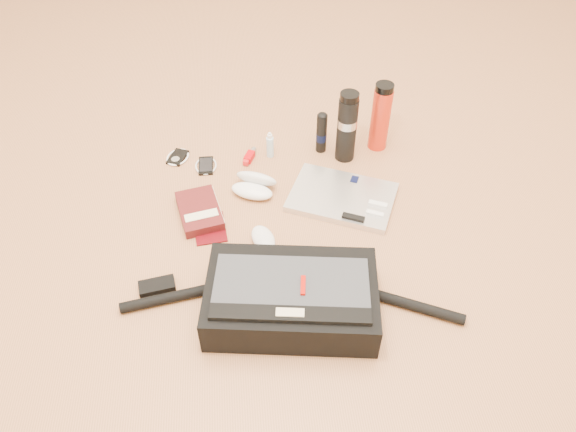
% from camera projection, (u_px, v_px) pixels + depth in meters
% --- Properties ---
extents(ground, '(4.00, 4.00, 0.00)m').
position_uv_depth(ground, '(292.00, 240.00, 1.86)').
color(ground, '#A86F46').
rests_on(ground, ground).
extents(messenger_bag, '(1.00, 0.37, 0.14)m').
position_uv_depth(messenger_bag, '(290.00, 298.00, 1.61)').
color(messenger_bag, black).
rests_on(messenger_bag, ground).
extents(laptop, '(0.43, 0.38, 0.03)m').
position_uv_depth(laptop, '(342.00, 197.00, 1.98)').
color(laptop, silver).
rests_on(laptop, ground).
extents(book, '(0.17, 0.23, 0.04)m').
position_uv_depth(book, '(200.00, 211.00, 1.93)').
color(book, '#481112').
rests_on(book, ground).
extents(passport, '(0.12, 0.15, 0.01)m').
position_uv_depth(passport, '(210.00, 228.00, 1.89)').
color(passport, '#490409').
rests_on(passport, ground).
extents(mouse, '(0.10, 0.14, 0.04)m').
position_uv_depth(mouse, '(263.00, 238.00, 1.83)').
color(mouse, silver).
rests_on(mouse, ground).
extents(sunglasses_case, '(0.19, 0.18, 0.09)m').
position_uv_depth(sunglasses_case, '(254.00, 185.00, 2.00)').
color(sunglasses_case, white).
rests_on(sunglasses_case, ground).
extents(ipod, '(0.11, 0.11, 0.01)m').
position_uv_depth(ipod, '(178.00, 157.00, 2.15)').
color(ipod, black).
rests_on(ipod, ground).
extents(phone, '(0.08, 0.10, 0.01)m').
position_uv_depth(phone, '(206.00, 166.00, 2.12)').
color(phone, black).
rests_on(phone, ground).
extents(inhaler, '(0.06, 0.10, 0.03)m').
position_uv_depth(inhaler, '(250.00, 156.00, 2.14)').
color(inhaler, '#B70209').
rests_on(inhaler, ground).
extents(spray_bottle, '(0.03, 0.03, 0.11)m').
position_uv_depth(spray_bottle, '(270.00, 146.00, 2.13)').
color(spray_bottle, '#ACD0E5').
rests_on(spray_bottle, ground).
extents(aerosol_can, '(0.04, 0.04, 0.17)m').
position_uv_depth(aerosol_can, '(322.00, 132.00, 2.13)').
color(aerosol_can, black).
rests_on(aerosol_can, ground).
extents(thermos_black, '(0.10, 0.10, 0.28)m').
position_uv_depth(thermos_black, '(347.00, 127.00, 2.06)').
color(thermos_black, black).
rests_on(thermos_black, ground).
extents(thermos_red, '(0.08, 0.08, 0.28)m').
position_uv_depth(thermos_red, '(381.00, 117.00, 2.11)').
color(thermos_red, red).
rests_on(thermos_red, ground).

